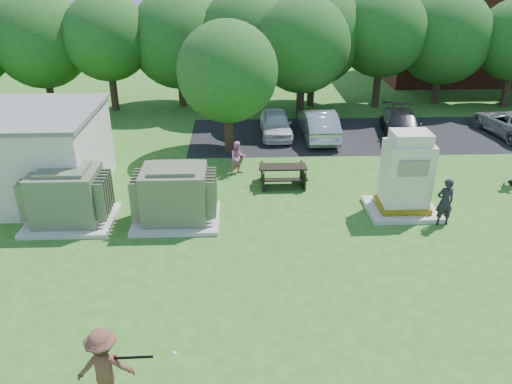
{
  "coord_description": "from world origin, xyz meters",
  "views": [
    {
      "loc": [
        -0.59,
        -11.2,
        8.52
      ],
      "look_at": [
        0.0,
        4.0,
        1.3
      ],
      "focal_mm": 35.0,
      "sensor_mm": 36.0,
      "label": 1
    }
  ],
  "objects_px": {
    "generator_cabinet": "(405,178)",
    "person_by_generator": "(445,202)",
    "picnic_table": "(283,173)",
    "car_white": "(276,124)",
    "car_silver_b": "(510,123)",
    "transformer_right": "(175,196)",
    "car_dark": "(401,125)",
    "person_at_picnic": "(238,158)",
    "batter": "(104,367)",
    "transformer_left": "(67,198)",
    "car_silver_a": "(318,124)"
  },
  "relations": [
    {
      "from": "person_by_generator",
      "to": "car_silver_b",
      "type": "xyz_separation_m",
      "value": [
        7.14,
        9.44,
        -0.23
      ]
    },
    {
      "from": "transformer_right",
      "to": "batter",
      "type": "height_order",
      "value": "transformer_right"
    },
    {
      "from": "generator_cabinet",
      "to": "car_dark",
      "type": "bearing_deg",
      "value": 73.34
    },
    {
      "from": "transformer_right",
      "to": "person_at_picnic",
      "type": "distance_m",
      "value": 4.7
    },
    {
      "from": "batter",
      "to": "car_silver_b",
      "type": "distance_m",
      "value": 23.87
    },
    {
      "from": "transformer_right",
      "to": "car_dark",
      "type": "bearing_deg",
      "value": 38.96
    },
    {
      "from": "car_silver_b",
      "to": "transformer_left",
      "type": "bearing_deg",
      "value": 15.85
    },
    {
      "from": "generator_cabinet",
      "to": "person_by_generator",
      "type": "relative_size",
      "value": 1.77
    },
    {
      "from": "generator_cabinet",
      "to": "car_dark",
      "type": "height_order",
      "value": "generator_cabinet"
    },
    {
      "from": "person_at_picnic",
      "to": "car_white",
      "type": "xyz_separation_m",
      "value": [
        1.99,
        4.96,
        -0.08
      ]
    },
    {
      "from": "transformer_right",
      "to": "car_silver_a",
      "type": "relative_size",
      "value": 0.66
    },
    {
      "from": "transformer_right",
      "to": "batter",
      "type": "xyz_separation_m",
      "value": [
        -0.6,
        -7.9,
        -0.07
      ]
    },
    {
      "from": "transformer_left",
      "to": "person_by_generator",
      "type": "xyz_separation_m",
      "value": [
        13.0,
        -0.63,
        -0.1
      ]
    },
    {
      "from": "car_dark",
      "to": "car_silver_b",
      "type": "height_order",
      "value": "car_dark"
    },
    {
      "from": "batter",
      "to": "person_by_generator",
      "type": "height_order",
      "value": "batter"
    },
    {
      "from": "transformer_left",
      "to": "car_silver_b",
      "type": "height_order",
      "value": "transformer_left"
    },
    {
      "from": "person_by_generator",
      "to": "car_white",
      "type": "xyz_separation_m",
      "value": [
        -5.1,
        9.73,
        -0.21
      ]
    },
    {
      "from": "person_at_picnic",
      "to": "car_white",
      "type": "relative_size",
      "value": 0.38
    },
    {
      "from": "transformer_right",
      "to": "car_silver_b",
      "type": "height_order",
      "value": "transformer_right"
    },
    {
      "from": "transformer_right",
      "to": "car_white",
      "type": "bearing_deg",
      "value": 65.2
    },
    {
      "from": "generator_cabinet",
      "to": "car_dark",
      "type": "relative_size",
      "value": 0.68
    },
    {
      "from": "car_white",
      "to": "car_dark",
      "type": "height_order",
      "value": "car_dark"
    },
    {
      "from": "generator_cabinet",
      "to": "car_dark",
      "type": "xyz_separation_m",
      "value": [
        2.46,
        8.23,
        -0.69
      ]
    },
    {
      "from": "transformer_left",
      "to": "picnic_table",
      "type": "relative_size",
      "value": 1.57
    },
    {
      "from": "picnic_table",
      "to": "person_at_picnic",
      "type": "distance_m",
      "value": 2.2
    },
    {
      "from": "picnic_table",
      "to": "person_by_generator",
      "type": "xyz_separation_m",
      "value": [
        5.27,
        -3.55,
        0.36
      ]
    },
    {
      "from": "person_at_picnic",
      "to": "car_silver_b",
      "type": "distance_m",
      "value": 14.98
    },
    {
      "from": "person_at_picnic",
      "to": "car_dark",
      "type": "distance_m",
      "value": 9.55
    },
    {
      "from": "car_white",
      "to": "generator_cabinet",
      "type": "bearing_deg",
      "value": -65.65
    },
    {
      "from": "car_white",
      "to": "car_silver_b",
      "type": "distance_m",
      "value": 12.24
    },
    {
      "from": "generator_cabinet",
      "to": "car_silver_a",
      "type": "relative_size",
      "value": 0.68
    },
    {
      "from": "generator_cabinet",
      "to": "batter",
      "type": "xyz_separation_m",
      "value": [
        -8.78,
        -8.27,
        -0.44
      ]
    },
    {
      "from": "car_dark",
      "to": "transformer_left",
      "type": "bearing_deg",
      "value": -139.83
    },
    {
      "from": "car_white",
      "to": "car_silver_a",
      "type": "relative_size",
      "value": 0.85
    },
    {
      "from": "picnic_table",
      "to": "car_white",
      "type": "xyz_separation_m",
      "value": [
        0.17,
        6.18,
        0.14
      ]
    },
    {
      "from": "car_silver_b",
      "to": "person_by_generator",
      "type": "bearing_deg",
      "value": 45.12
    },
    {
      "from": "generator_cabinet",
      "to": "car_dark",
      "type": "distance_m",
      "value": 8.62
    },
    {
      "from": "generator_cabinet",
      "to": "picnic_table",
      "type": "relative_size",
      "value": 1.61
    },
    {
      "from": "transformer_left",
      "to": "car_silver_a",
      "type": "distance_m",
      "value": 13.29
    },
    {
      "from": "transformer_right",
      "to": "person_at_picnic",
      "type": "xyz_separation_m",
      "value": [
        2.21,
        4.14,
        -0.24
      ]
    },
    {
      "from": "transformer_left",
      "to": "picnic_table",
      "type": "bearing_deg",
      "value": 20.73
    },
    {
      "from": "generator_cabinet",
      "to": "person_at_picnic",
      "type": "xyz_separation_m",
      "value": [
        -5.97,
        3.76,
        -0.61
      ]
    },
    {
      "from": "transformer_right",
      "to": "car_white",
      "type": "height_order",
      "value": "transformer_right"
    },
    {
      "from": "person_by_generator",
      "to": "car_dark",
      "type": "relative_size",
      "value": 0.38
    },
    {
      "from": "transformer_left",
      "to": "car_white",
      "type": "xyz_separation_m",
      "value": [
        7.91,
        9.1,
        -0.32
      ]
    },
    {
      "from": "car_silver_a",
      "to": "car_dark",
      "type": "height_order",
      "value": "car_silver_a"
    },
    {
      "from": "picnic_table",
      "to": "car_silver_a",
      "type": "height_order",
      "value": "car_silver_a"
    },
    {
      "from": "transformer_left",
      "to": "car_dark",
      "type": "relative_size",
      "value": 0.66
    },
    {
      "from": "picnic_table",
      "to": "batter",
      "type": "distance_m",
      "value": 11.78
    },
    {
      "from": "generator_cabinet",
      "to": "person_at_picnic",
      "type": "height_order",
      "value": "generator_cabinet"
    }
  ]
}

